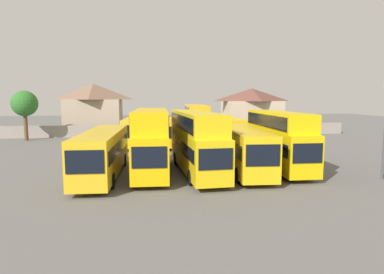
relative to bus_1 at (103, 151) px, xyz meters
The scene contains 14 objects.
ground 19.86m from the bus_1, 68.36° to the left, with size 140.00×140.00×0.00m, color #605E5B.
depot_boundary_wall 27.12m from the bus_1, 74.40° to the left, with size 56.00×0.50×1.80m, color gray.
bus_1 is the anchor object (origin of this frame).
bus_2 3.81m from the bus_1, ahead, with size 2.87×10.47×5.04m.
bus_3 7.29m from the bus_1, ahead, with size 3.22×11.86×4.86m.
bus_4 11.06m from the bus_1, ahead, with size 3.13×10.87×3.52m.
bus_5 14.32m from the bus_1, ahead, with size 2.58×10.50×4.82m.
bus_6 16.41m from the bus_1, 83.24° to the left, with size 3.13×10.83×3.49m.
bus_7 17.06m from the bus_1, 69.73° to the left, with size 2.90×10.60×3.28m.
bus_8 18.53m from the bus_1, 59.24° to the left, with size 3.19×11.44×5.04m.
bus_9 20.89m from the bus_1, 49.69° to the left, with size 2.66×11.87×3.42m.
house_terrace_left 33.21m from the bus_1, 100.03° to the left, with size 9.44×7.40×8.33m.
house_terrace_centre 39.01m from the bus_1, 56.02° to the left, with size 9.98×7.92×7.60m.
tree_left_of_lot 26.97m from the bus_1, 120.41° to the left, with size 3.54×3.54×6.94m.
Camera 1 is at (-3.72, -25.96, 6.03)m, focal length 31.07 mm.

